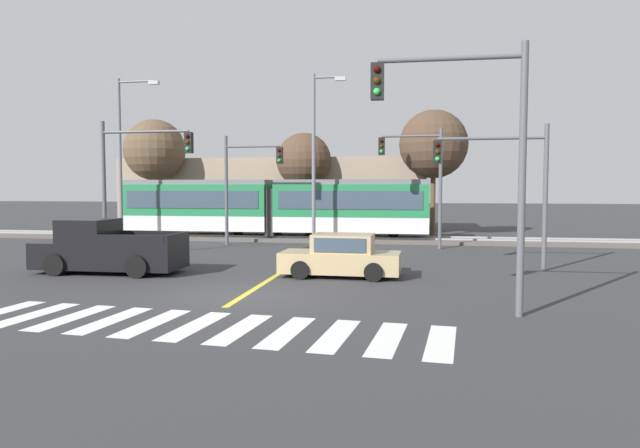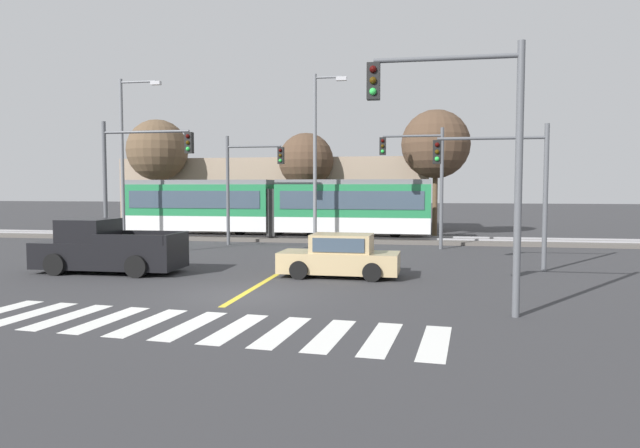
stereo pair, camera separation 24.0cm
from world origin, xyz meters
TOP-DOWN VIEW (x-y plane):
  - ground_plane at (0.00, 0.00)m, footprint 200.00×200.00m
  - track_bed at (0.00, 17.68)m, footprint 120.00×4.00m
  - rail_near at (0.00, 16.96)m, footprint 120.00×0.08m
  - rail_far at (0.00, 18.40)m, footprint 120.00×0.08m
  - light_rail_tram at (-3.62, 17.68)m, footprint 18.50×2.64m
  - crosswalk_stripe_1 at (-4.38, -3.33)m, footprint 0.80×2.84m
  - crosswalk_stripe_2 at (-3.29, -3.42)m, footprint 0.80×2.84m
  - crosswalk_stripe_3 at (-2.19, -3.51)m, footprint 0.80×2.84m
  - crosswalk_stripe_4 at (-1.10, -3.61)m, footprint 0.80×2.84m
  - crosswalk_stripe_5 at (0.00, -3.70)m, footprint 0.80×2.84m
  - crosswalk_stripe_6 at (1.10, -3.80)m, footprint 0.80×2.84m
  - crosswalk_stripe_7 at (2.19, -3.89)m, footprint 0.80×2.84m
  - crosswalk_stripe_8 at (3.29, -3.98)m, footprint 0.80×2.84m
  - crosswalk_stripe_9 at (4.38, -4.08)m, footprint 0.80×2.84m
  - crosswalk_stripe_10 at (5.48, -4.17)m, footprint 0.80×2.84m
  - lane_centre_line at (0.00, 6.99)m, footprint 0.20×17.38m
  - sedan_crossing at (2.32, 3.96)m, footprint 4.24×1.99m
  - pickup_truck at (-6.34, 3.43)m, footprint 5.42×2.28m
  - traffic_light_far_left at (-4.25, 13.94)m, footprint 3.25×0.38m
  - traffic_light_far_right at (5.06, 13.83)m, footprint 3.25×0.38m
  - traffic_light_near_right at (6.27, -1.48)m, footprint 3.75×0.38m
  - traffic_light_mid_left at (-7.29, 7.41)m, footprint 4.25×0.38m
  - traffic_light_mid_right at (8.19, 6.66)m, footprint 4.25×0.38m
  - street_lamp_west at (-11.55, 14.36)m, footprint 2.53×0.28m
  - street_lamp_centre at (-0.51, 14.88)m, footprint 1.84×0.28m
  - bare_tree_far_west at (-13.27, 21.80)m, footprint 4.28×4.28m
  - bare_tree_west at (-2.70, 22.40)m, footprint 3.74×3.74m
  - bare_tree_east at (5.93, 21.24)m, footprint 4.34×4.34m
  - building_backdrop_far at (-5.63, 25.87)m, footprint 22.37×6.00m

SIDE VIEW (x-z plane):
  - ground_plane at x=0.00m, z-range 0.00..0.00m
  - lane_centre_line at x=0.00m, z-range 0.00..0.01m
  - crosswalk_stripe_1 at x=-4.38m, z-range 0.00..0.01m
  - crosswalk_stripe_2 at x=-3.29m, z-range 0.00..0.01m
  - crosswalk_stripe_3 at x=-2.19m, z-range 0.00..0.01m
  - crosswalk_stripe_4 at x=-1.10m, z-range 0.00..0.01m
  - crosswalk_stripe_5 at x=0.00m, z-range 0.00..0.01m
  - crosswalk_stripe_6 at x=1.10m, z-range 0.00..0.01m
  - crosswalk_stripe_7 at x=2.19m, z-range 0.00..0.01m
  - crosswalk_stripe_8 at x=3.29m, z-range 0.00..0.01m
  - crosswalk_stripe_9 at x=4.38m, z-range 0.00..0.01m
  - crosswalk_stripe_10 at x=5.48m, z-range 0.00..0.01m
  - track_bed at x=0.00m, z-range 0.00..0.18m
  - rail_near at x=0.00m, z-range 0.18..0.28m
  - rail_far at x=0.00m, z-range 0.18..0.28m
  - sedan_crossing at x=2.32m, z-range -0.06..1.46m
  - pickup_truck at x=-6.34m, z-range -0.15..1.83m
  - light_rail_tram at x=-3.62m, z-range 0.33..3.76m
  - building_backdrop_far at x=-5.63m, z-range 0.00..5.25m
  - traffic_light_mid_right at x=8.19m, z-range 0.90..6.43m
  - traffic_light_far_left at x=-4.25m, z-range 0.86..6.81m
  - traffic_light_mid_left at x=-7.29m, z-range 0.98..7.05m
  - traffic_light_far_right at x=5.06m, z-range 0.97..7.15m
  - traffic_light_near_right at x=6.27m, z-range 1.08..7.71m
  - bare_tree_west at x=-2.70m, z-range 1.53..8.39m
  - street_lamp_centre at x=-0.51m, z-range 0.54..9.82m
  - street_lamp_west at x=-11.55m, z-range 0.63..9.93m
  - bare_tree_far_west at x=-13.27m, z-range 1.80..9.71m
  - bare_tree_east at x=5.93m, z-range 1.84..9.91m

